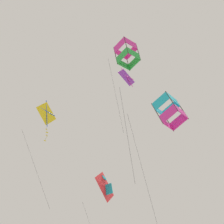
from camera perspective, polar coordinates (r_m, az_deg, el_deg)
The scene contains 5 objects.
kite_delta_highest at distance 33.39m, azimuth -0.96°, elevation -11.28°, with size 3.82×2.78×10.14m.
kite_box_near_left at distance 23.58m, azimuth 8.67°, elevation 0.08°, with size 4.25×3.09×8.93m.
kite_diamond_near_right at distance 19.44m, azimuth 2.20°, elevation 5.05°, with size 1.29×0.62×6.27m.
kite_diamond_far_centre at distance 28.74m, azimuth -9.88°, elevation -0.28°, with size 2.83×1.83×7.92m.
kite_box_low_drifter at distance 31.38m, azimuth 2.25°, elevation 8.78°, with size 2.43×2.25×7.79m.
Camera 1 is at (-17.99, -13.19, 8.54)m, focal length 60.67 mm.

